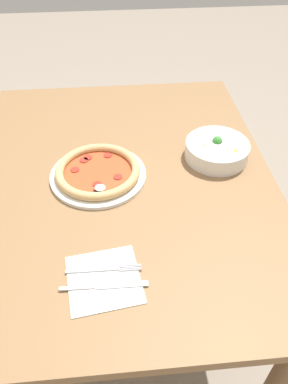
% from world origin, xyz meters
% --- Properties ---
extents(ground_plane, '(8.00, 8.00, 0.00)m').
position_xyz_m(ground_plane, '(0.00, 0.00, 0.00)').
color(ground_plane, gray).
extents(dining_table, '(1.17, 0.93, 0.73)m').
position_xyz_m(dining_table, '(0.00, 0.00, 0.63)').
color(dining_table, olive).
rests_on(dining_table, ground_plane).
extents(pizza, '(0.29, 0.29, 0.04)m').
position_xyz_m(pizza, '(-0.00, -0.07, 0.75)').
color(pizza, white).
rests_on(pizza, dining_table).
extents(bowl, '(0.20, 0.20, 0.07)m').
position_xyz_m(bowl, '(-0.06, 0.31, 0.76)').
color(bowl, white).
rests_on(bowl, dining_table).
extents(napkin, '(0.19, 0.19, 0.00)m').
position_xyz_m(napkin, '(0.37, -0.05, 0.73)').
color(napkin, white).
rests_on(napkin, dining_table).
extents(fork, '(0.02, 0.18, 0.00)m').
position_xyz_m(fork, '(0.35, -0.06, 0.74)').
color(fork, silver).
rests_on(fork, napkin).
extents(knife, '(0.02, 0.20, 0.01)m').
position_xyz_m(knife, '(0.39, -0.06, 0.74)').
color(knife, silver).
rests_on(knife, napkin).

